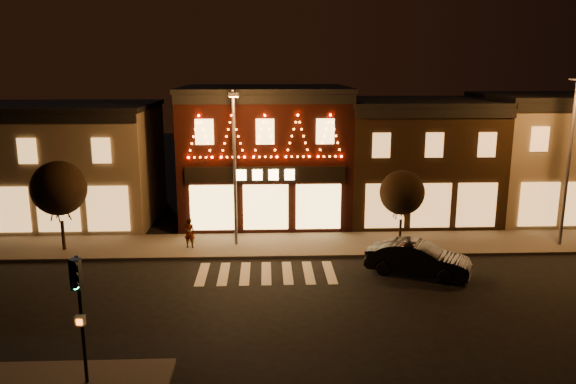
{
  "coord_description": "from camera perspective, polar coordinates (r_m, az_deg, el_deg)",
  "views": [
    {
      "loc": [
        0.01,
        -20.92,
        9.59
      ],
      "look_at": [
        1.02,
        4.0,
        3.92
      ],
      "focal_mm": 34.96,
      "sensor_mm": 36.0,
      "label": 1
    }
  ],
  "objects": [
    {
      "name": "tree_right",
      "position": [
        30.45,
        11.52,
        -0.06
      ],
      "size": [
        2.39,
        2.39,
        4.0
      ],
      "rotation": [
        0.0,
        0.0,
        0.25
      ],
      "color": "black",
      "rests_on": "sidewalk_far"
    },
    {
      "name": "ground",
      "position": [
        23.01,
        -2.19,
        -11.84
      ],
      "size": [
        120.0,
        120.0,
        0.0
      ],
      "primitive_type": "plane",
      "color": "black",
      "rests_on": "ground"
    },
    {
      "name": "tree_left",
      "position": [
        30.95,
        -22.28,
        0.35
      ],
      "size": [
        2.8,
        2.8,
        4.68
      ],
      "rotation": [
        0.0,
        0.0,
        0.13
      ],
      "color": "black",
      "rests_on": "sidewalk_far"
    },
    {
      "name": "sidewalk_far",
      "position": [
        30.51,
        1.53,
        -5.38
      ],
      "size": [
        44.0,
        4.0,
        0.15
      ],
      "primitive_type": "cube",
      "color": "#47423D",
      "rests_on": "ground"
    },
    {
      "name": "building_left",
      "position": [
        37.72,
        -22.51,
        2.78
      ],
      "size": [
        12.2,
        8.28,
        7.3
      ],
      "color": "#7C7158",
      "rests_on": "ground"
    },
    {
      "name": "building_right_a",
      "position": [
        36.64,
        12.73,
        3.34
      ],
      "size": [
        9.2,
        8.28,
        7.5
      ],
      "color": "#362413",
      "rests_on": "ground"
    },
    {
      "name": "building_pulp",
      "position": [
        35.31,
        -2.33,
        3.96
      ],
      "size": [
        10.2,
        8.34,
        8.3
      ],
      "color": "black",
      "rests_on": "ground"
    },
    {
      "name": "streetlamp_mid",
      "position": [
        29.12,
        -5.46,
        3.61
      ],
      "size": [
        0.53,
        1.88,
        8.21
      ],
      "rotation": [
        0.0,
        0.0,
        -0.08
      ],
      "color": "#59595E",
      "rests_on": "sidewalk_far"
    },
    {
      "name": "streetlamp_right",
      "position": [
        32.39,
        26.87,
        3.9
      ],
      "size": [
        0.85,
        2.02,
        8.86
      ],
      "rotation": [
        0.0,
        0.0,
        0.26
      ],
      "color": "#59595E",
      "rests_on": "sidewalk_far"
    },
    {
      "name": "building_right_b",
      "position": [
        39.91,
        25.34,
        3.39
      ],
      "size": [
        9.2,
        8.28,
        7.8
      ],
      "color": "#7C7158",
      "rests_on": "ground"
    },
    {
      "name": "dark_sedan",
      "position": [
        26.93,
        13.09,
        -6.64
      ],
      "size": [
        5.01,
        3.5,
        1.57
      ],
      "primitive_type": "imported",
      "rotation": [
        0.0,
        0.0,
        1.14
      ],
      "color": "black",
      "rests_on": "ground"
    },
    {
      "name": "traffic_signal_near",
      "position": [
        17.7,
        -20.54,
        -9.9
      ],
      "size": [
        0.3,
        0.42,
        4.05
      ],
      "rotation": [
        0.0,
        0.0,
        -0.08
      ],
      "color": "black",
      "rests_on": "sidewalk_near"
    },
    {
      "name": "pedestrian",
      "position": [
        30.02,
        -9.99,
        -4.11
      ],
      "size": [
        0.66,
        0.5,
        1.61
      ],
      "primitive_type": "imported",
      "rotation": [
        0.0,
        0.0,
        2.93
      ],
      "color": "gray",
      "rests_on": "sidewalk_far"
    }
  ]
}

